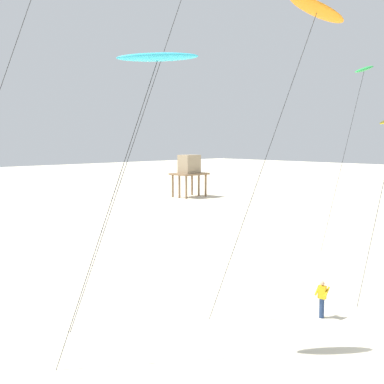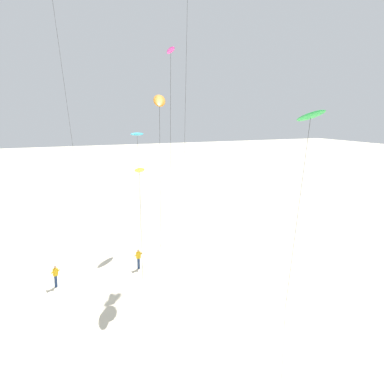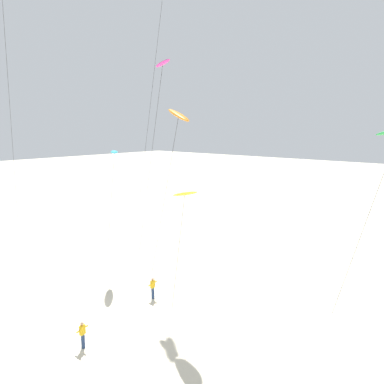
# 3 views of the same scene
# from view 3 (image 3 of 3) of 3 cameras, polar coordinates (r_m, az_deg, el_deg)

# --- Properties ---
(ground_plane) EXTENTS (260.00, 260.00, 0.00)m
(ground_plane) POSITION_cam_3_polar(r_m,az_deg,el_deg) (25.60, -14.14, -20.07)
(ground_plane) COLOR beige
(kite_orange) EXTENTS (6.68, 2.86, 14.48)m
(kite_orange) POSITION_cam_3_polar(r_m,az_deg,el_deg) (24.99, -2.26, 12.37)
(kite_orange) COLOR orange
(kite_orange) RESTS_ON ground
(kite_magenta) EXTENTS (7.11, 2.63, 18.35)m
(kite_magenta) POSITION_cam_3_polar(r_m,az_deg,el_deg) (30.21, -4.96, 19.37)
(kite_magenta) COLOR #D8339E
(kite_magenta) RESTS_ON ground
(kite_yellow) EXTENTS (3.17, 1.29, 9.27)m
(kite_yellow) POSITION_cam_3_polar(r_m,az_deg,el_deg) (21.44, -1.23, -0.48)
(kite_yellow) COLOR yellow
(kite_yellow) RESTS_ON ground
(kite_cyan) EXTENTS (4.92, 2.47, 10.98)m
(kite_cyan) POSITION_cam_3_polar(r_m,az_deg,el_deg) (32.20, -12.65, 6.31)
(kite_cyan) COLOR #33BFE0
(kite_cyan) RESTS_ON ground
(kite_flyer_nearest) EXTENTS (0.63, 0.65, 1.67)m
(kite_flyer_nearest) POSITION_cam_3_polar(r_m,az_deg,el_deg) (23.05, -17.53, -21.37)
(kite_flyer_nearest) COLOR navy
(kite_flyer_nearest) RESTS_ON ground
(kite_flyer_middle) EXTENTS (0.59, 0.61, 1.67)m
(kite_flyer_middle) POSITION_cam_3_polar(r_m,az_deg,el_deg) (27.61, -6.46, -15.33)
(kite_flyer_middle) COLOR navy
(kite_flyer_middle) RESTS_ON ground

